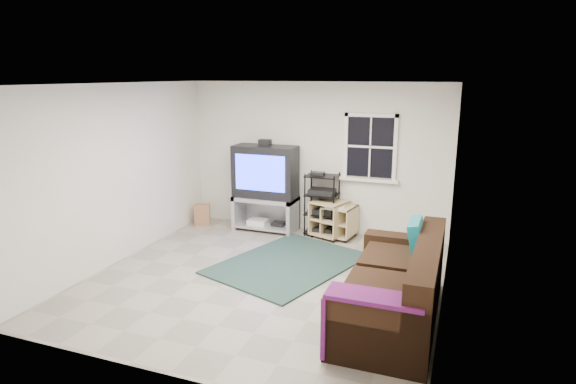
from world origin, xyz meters
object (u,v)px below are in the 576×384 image
at_px(side_table_left, 331,217).
at_px(sofa, 396,290).
at_px(tv_unit, 266,181).
at_px(side_table_right, 340,219).
at_px(av_rack, 322,208).

distance_m(side_table_left, sofa, 2.95).
bearing_deg(tv_unit, sofa, -43.55).
xyz_separation_m(tv_unit, side_table_left, (1.19, 0.05, -0.56)).
relative_size(side_table_left, sofa, 0.30).
bearing_deg(side_table_left, side_table_right, -0.03).
relative_size(tv_unit, side_table_right, 2.79).
bearing_deg(tv_unit, av_rack, 4.48).
relative_size(av_rack, sofa, 0.49).
bearing_deg(sofa, av_rack, 122.16).
relative_size(av_rack, side_table_right, 1.87).
distance_m(av_rack, side_table_left, 0.22).
bearing_deg(av_rack, side_table_left, -8.72).
xyz_separation_m(side_table_left, side_table_right, (0.16, -0.00, -0.01)).
relative_size(av_rack, side_table_left, 1.63).
xyz_separation_m(tv_unit, sofa, (2.64, -2.51, -0.53)).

